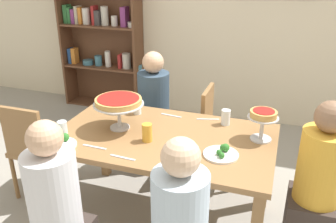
{
  "coord_description": "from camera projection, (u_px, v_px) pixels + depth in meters",
  "views": [
    {
      "loc": [
        0.78,
        -2.18,
        1.93
      ],
      "look_at": [
        0.0,
        0.1,
        0.89
      ],
      "focal_mm": 38.12,
      "sensor_mm": 36.0,
      "label": 1
    }
  ],
  "objects": [
    {
      "name": "diner_far_left",
      "position": [
        154.0,
        118.0,
        3.48
      ],
      "size": [
        0.34,
        0.34,
        1.15
      ],
      "rotation": [
        0.0,
        0.0,
        -1.57
      ],
      "color": "#382D28",
      "rests_on": "ground_plane"
    },
    {
      "name": "cutlery_fork_near",
      "position": [
        123.0,
        157.0,
        2.31
      ],
      "size": [
        0.18,
        0.03,
        0.0
      ],
      "primitive_type": "cube",
      "rotation": [
        0.0,
        0.0,
        -0.06
      ],
      "color": "silver",
      "rests_on": "dining_table"
    },
    {
      "name": "bookshelf",
      "position": [
        101.0,
        25.0,
        4.67
      ],
      "size": [
        1.12,
        0.3,
        2.21
      ],
      "color": "brown",
      "rests_on": "ground_plane"
    },
    {
      "name": "personal_pizza_stand",
      "position": [
        263.0,
        118.0,
        2.47
      ],
      "size": [
        0.22,
        0.22,
        0.22
      ],
      "color": "silver",
      "rests_on": "dining_table"
    },
    {
      "name": "cutlery_fork_far",
      "position": [
        208.0,
        119.0,
        2.85
      ],
      "size": [
        0.18,
        0.07,
        0.0
      ],
      "primitive_type": "cube",
      "rotation": [
        0.0,
        0.0,
        3.44
      ],
      "color": "silver",
      "rests_on": "dining_table"
    },
    {
      "name": "chair_far_right",
      "position": [
        218.0,
        130.0,
        3.26
      ],
      "size": [
        0.4,
        0.4,
        0.87
      ],
      "rotation": [
        0.0,
        0.0,
        -1.57
      ],
      "color": "olive",
      "rests_on": "ground_plane"
    },
    {
      "name": "water_glass_clear_near",
      "position": [
        137.0,
        108.0,
        2.94
      ],
      "size": [
        0.07,
        0.07,
        0.11
      ],
      "primitive_type": "cylinder",
      "color": "white",
      "rests_on": "dining_table"
    },
    {
      "name": "rear_partition",
      "position": [
        225.0,
        6.0,
        4.24
      ],
      "size": [
        8.0,
        0.12,
        2.8
      ],
      "primitive_type": "cube",
      "color": "beige",
      "rests_on": "ground_plane"
    },
    {
      "name": "cutlery_knife_far",
      "position": [
        171.0,
        115.0,
        2.92
      ],
      "size": [
        0.18,
        0.04,
        0.0
      ],
      "primitive_type": "cube",
      "rotation": [
        0.0,
        0.0,
        3.03
      ],
      "color": "silver",
      "rests_on": "dining_table"
    },
    {
      "name": "chair_head_west",
      "position": [
        35.0,
        146.0,
        2.97
      ],
      "size": [
        0.4,
        0.4,
        0.87
      ],
      "color": "olive",
      "rests_on": "ground_plane"
    },
    {
      "name": "ground_plane",
      "position": [
        164.0,
        217.0,
        2.89
      ],
      "size": [
        12.0,
        12.0,
        0.0
      ],
      "primitive_type": "plane",
      "color": "gray"
    },
    {
      "name": "dining_table",
      "position": [
        164.0,
        146.0,
        2.63
      ],
      "size": [
        1.59,
        0.94,
        0.74
      ],
      "color": "olive",
      "rests_on": "ground_plane"
    },
    {
      "name": "water_glass_clear_far",
      "position": [
        62.0,
        127.0,
        2.61
      ],
      "size": [
        0.07,
        0.07,
        0.1
      ],
      "primitive_type": "cylinder",
      "color": "white",
      "rests_on": "dining_table"
    },
    {
      "name": "diner_near_left",
      "position": [
        58.0,
        221.0,
        2.12
      ],
      "size": [
        0.34,
        0.34,
        1.15
      ],
      "rotation": [
        0.0,
        0.0,
        1.57
      ],
      "color": "#382D28",
      "rests_on": "ground_plane"
    },
    {
      "name": "salad_plate_far_diner",
      "position": [
        60.0,
        144.0,
        2.44
      ],
      "size": [
        0.24,
        0.24,
        0.07
      ],
      "color": "white",
      "rests_on": "dining_table"
    },
    {
      "name": "cutlery_spare_fork",
      "position": [
        94.0,
        147.0,
        2.43
      ],
      "size": [
        0.18,
        0.02,
        0.0
      ],
      "primitive_type": "cube",
      "rotation": [
        0.0,
        0.0,
        -0.03
      ],
      "color": "silver",
      "rests_on": "dining_table"
    },
    {
      "name": "beer_glass_amber_tall",
      "position": [
        147.0,
        133.0,
        2.5
      ],
      "size": [
        0.07,
        0.07,
        0.13
      ],
      "primitive_type": "cylinder",
      "color": "gold",
      "rests_on": "dining_table"
    },
    {
      "name": "deep_dish_pizza_stand",
      "position": [
        118.0,
        103.0,
        2.63
      ],
      "size": [
        0.38,
        0.38,
        0.24
      ],
      "color": "silver",
      "rests_on": "dining_table"
    },
    {
      "name": "water_glass_clear_spare",
      "position": [
        226.0,
        117.0,
        2.75
      ],
      "size": [
        0.07,
        0.07,
        0.12
      ],
      "primitive_type": "cylinder",
      "color": "white",
      "rests_on": "dining_table"
    },
    {
      "name": "salad_plate_spare",
      "position": [
        118.0,
        108.0,
        3.03
      ],
      "size": [
        0.26,
        0.26,
        0.07
      ],
      "color": "white",
      "rests_on": "dining_table"
    },
    {
      "name": "diner_head_east",
      "position": [
        316.0,
        193.0,
        2.37
      ],
      "size": [
        0.34,
        0.34,
        1.15
      ],
      "rotation": [
        0.0,
        0.0,
        3.14
      ],
      "color": "#382D28",
      "rests_on": "ground_plane"
    },
    {
      "name": "salad_plate_near_diner",
      "position": [
        222.0,
        153.0,
        2.33
      ],
      "size": [
        0.23,
        0.23,
        0.07
      ],
      "color": "white",
      "rests_on": "dining_table"
    },
    {
      "name": "cutlery_knife_near",
      "position": [
        185.0,
        165.0,
        2.23
      ],
      "size": [
        0.18,
        0.06,
        0.0
      ],
      "primitive_type": "cube",
      "rotation": [
        0.0,
        0.0,
        0.24
      ],
      "color": "silver",
      "rests_on": "dining_table"
    }
  ]
}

